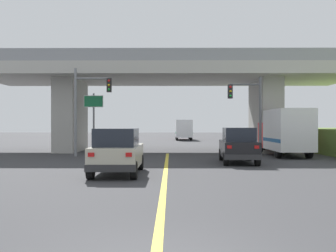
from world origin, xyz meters
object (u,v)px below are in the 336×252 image
semi_truck_distant (184,129)px  traffic_signal_farside (87,101)px  suv_lead (118,151)px  suv_crossing (238,145)px  box_truck (285,132)px  highway_sign (94,110)px  traffic_signal_nearside (249,106)px

semi_truck_distant → traffic_signal_farside: bearing=-104.4°
suv_lead → suv_crossing: bearing=39.5°
box_truck → highway_sign: (-13.94, 2.58, 1.66)m
box_truck → highway_sign: highway_sign is taller
suv_lead → highway_sign: (-3.59, 12.78, 2.33)m
traffic_signal_nearside → highway_sign: 11.78m
box_truck → traffic_signal_farside: (-13.82, -0.41, 2.15)m
suv_crossing → traffic_signal_nearside: 5.23m
suv_lead → traffic_signal_nearside: traffic_signal_nearside is taller
semi_truck_distant → traffic_signal_nearside: bearing=-83.4°
box_truck → traffic_signal_nearside: bearing=-164.4°
suv_crossing → suv_lead: bearing=-137.5°
traffic_signal_farside → box_truck: bearing=1.7°
suv_crossing → semi_truck_distant: semi_truck_distant is taller
traffic_signal_farside → semi_truck_distant: size_ratio=0.83×
suv_crossing → semi_truck_distant: size_ratio=0.59×
box_truck → semi_truck_distant: bearing=101.8°
box_truck → highway_sign: 14.28m
traffic_signal_nearside → box_truck: bearing=15.6°
suv_crossing → box_truck: size_ratio=0.66×
suv_crossing → highway_sign: 12.66m
box_truck → suv_crossing: bearing=-129.2°
box_truck → semi_truck_distant: 30.07m
suv_crossing → highway_sign: (-9.78, 7.68, 2.33)m
suv_lead → semi_truck_distant: 39.86m
suv_lead → box_truck: size_ratio=0.68×
suv_lead → traffic_signal_nearside: (7.71, 9.46, 2.46)m
traffic_signal_nearside → highway_sign: size_ratio=1.18×
traffic_signal_nearside → highway_sign: (-11.30, 3.32, -0.13)m
highway_sign → suv_lead: bearing=-74.3°
traffic_signal_nearside → traffic_signal_farside: 11.18m
suv_crossing → traffic_signal_nearside: size_ratio=0.80×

